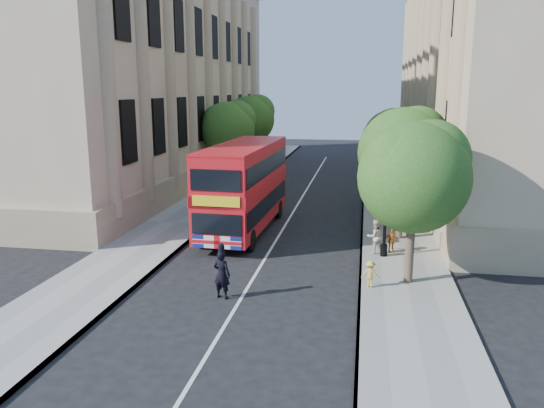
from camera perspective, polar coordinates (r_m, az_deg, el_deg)
The scene contains 17 objects.
ground at distance 18.17m, azimuth -3.79°, elevation -10.83°, with size 120.00×120.00×0.00m, color black.
pavement_right at distance 27.20m, azimuth 13.24°, elevation -3.10°, with size 3.50×80.00×0.12m, color gray.
pavement_left at distance 28.86m, azimuth -10.20°, elevation -2.07°, with size 3.50×80.00×0.12m, color gray.
building_right at distance 41.42m, azimuth 24.34°, elevation 13.84°, with size 12.00×38.00×18.00m, color tan.
building_left at distance 44.03m, azimuth -14.39°, elevation 14.37°, with size 12.00×38.00×18.00m, color tan.
tree_right_near at distance 19.54m, azimuth 15.16°, elevation 3.40°, with size 4.00×4.00×6.08m.
tree_right_mid at distance 25.45m, azimuth 14.04°, elevation 5.88°, with size 4.20×4.20×6.37m.
tree_right_far at distance 31.42m, azimuth 13.31°, elevation 6.83°, with size 4.00×4.00×6.15m.
tree_left_far at distance 39.62m, azimuth -4.71°, elevation 8.37°, with size 4.00×4.00×6.30m.
tree_left_back at distance 47.38m, azimuth -2.25°, elevation 9.36°, with size 4.20×4.20×6.65m.
lamp_post at distance 22.70m, azimuth 12.17°, elevation 0.28°, with size 0.32×0.32×5.16m.
double_decker_bus at distance 26.70m, azimuth -2.97°, elevation 2.10°, with size 2.81×9.52×4.36m.
box_van at distance 29.50m, azimuth -3.68°, elevation 0.83°, with size 2.25×4.69×2.60m.
police_constable at distance 18.50m, azimuth -5.42°, elevation -7.56°, with size 0.63×0.41×1.72m, color black.
woman_pedestrian at distance 23.42m, azimuth 11.01°, elevation -3.45°, with size 0.72×0.56×1.49m, color beige.
child_a at distance 23.71m, azimuth 12.74°, elevation -3.88°, with size 0.62×0.26×1.05m, color orange.
child_b at distance 19.53m, azimuth 10.52°, elevation -7.40°, with size 0.64×0.37×0.98m, color gold.
Camera 1 is at (4.05, -16.21, 7.13)m, focal length 35.00 mm.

